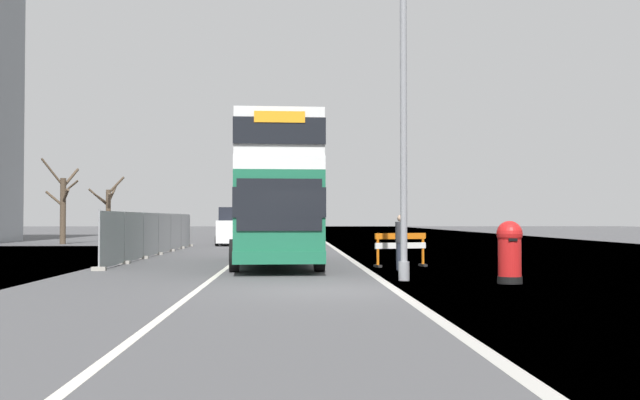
{
  "coord_description": "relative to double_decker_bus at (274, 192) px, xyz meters",
  "views": [
    {
      "loc": [
        -0.63,
        -16.67,
        1.62
      ],
      "look_at": [
        0.26,
        6.07,
        2.2
      ],
      "focal_mm": 41.49,
      "sensor_mm": 36.0,
      "label": 1
    }
  ],
  "objects": [
    {
      "name": "ground",
      "position": [
        1.75,
        -9.09,
        -2.6
      ],
      "size": [
        140.0,
        280.0,
        0.1
      ],
      "color": "#4C4C4F"
    },
    {
      "name": "double_decker_bus",
      "position": [
        0.0,
        0.0,
        0.0
      ],
      "size": [
        3.26,
        10.69,
        4.79
      ],
      "color": "#196042",
      "rests_on": "ground"
    },
    {
      "name": "lamppost_foreground",
      "position": [
        3.56,
        -6.59,
        1.23
      ],
      "size": [
        0.29,
        0.7,
        8.01
      ],
      "color": "gray",
      "rests_on": "ground"
    },
    {
      "name": "red_pillar_postbox",
      "position": [
        6.07,
        -7.56,
        -1.69
      ],
      "size": [
        0.65,
        0.65,
        1.57
      ],
      "color": "black",
      "rests_on": "ground"
    },
    {
      "name": "roadworks_barrier",
      "position": [
        4.29,
        -1.06,
        -1.82
      ],
      "size": [
        1.85,
        0.9,
        1.14
      ],
      "color": "orange",
      "rests_on": "ground"
    },
    {
      "name": "construction_site_fence",
      "position": [
        -5.39,
        7.62,
        -1.63
      ],
      "size": [
        0.44,
        20.6,
        1.92
      ],
      "color": "#A8AAAD",
      "rests_on": "ground"
    },
    {
      "name": "car_oncoming_near",
      "position": [
        -2.91,
        19.32,
        -1.47
      ],
      "size": [
        1.97,
        4.08,
        2.31
      ],
      "color": "silver",
      "rests_on": "ground"
    },
    {
      "name": "car_receding_mid",
      "position": [
        0.74,
        26.29,
        -1.58
      ],
      "size": [
        1.95,
        4.05,
        2.06
      ],
      "color": "gray",
      "rests_on": "ground"
    },
    {
      "name": "car_receding_far",
      "position": [
        -2.89,
        33.09,
        -1.56
      ],
      "size": [
        1.94,
        4.46,
        2.11
      ],
      "color": "slate",
      "rests_on": "ground"
    },
    {
      "name": "bare_tree_far_verge_near",
      "position": [
        -14.05,
        22.08,
        0.03
      ],
      "size": [
        2.37,
        2.96,
        5.49
      ],
      "color": "#4C3D2D",
      "rests_on": "ground"
    },
    {
      "name": "bare_tree_far_verge_mid",
      "position": [
        -15.21,
        38.54,
        0.07
      ],
      "size": [
        2.96,
        2.48,
        5.31
      ],
      "color": "#4C3D2D",
      "rests_on": "ground"
    },
    {
      "name": "pedestrian_at_kerb",
      "position": [
        4.05,
        -2.71,
        -1.67
      ],
      "size": [
        0.34,
        0.34,
        1.75
      ],
      "color": "#2D3342",
      "rests_on": "ground"
    }
  ]
}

